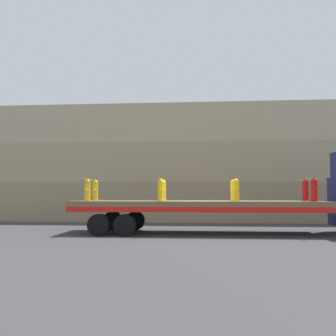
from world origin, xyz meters
TOP-DOWN VIEW (x-y plane):
  - ground_plane at (0.00, 0.00)m, footprint 120.00×120.00m
  - rock_cliff at (0.00, 6.75)m, footprint 60.00×3.30m
  - flatbed_trailer at (-0.42, 0.00)m, footprint 9.86×2.65m
  - fire_hydrant_yellow_near_0 at (-4.33, -0.56)m, footprint 0.29×0.55m
  - fire_hydrant_yellow_far_0 at (-4.33, 0.56)m, footprint 0.29×0.55m
  - fire_hydrant_yellow_near_1 at (-1.44, -0.56)m, footprint 0.29×0.55m
  - fire_hydrant_yellow_far_1 at (-1.44, 0.56)m, footprint 0.29×0.55m
  - fire_hydrant_yellow_near_2 at (1.44, -0.56)m, footprint 0.29×0.55m
  - fire_hydrant_yellow_far_2 at (1.44, 0.56)m, footprint 0.29×0.55m
  - fire_hydrant_red_near_3 at (4.33, -0.56)m, footprint 0.29×0.55m
  - fire_hydrant_red_far_3 at (4.33, 0.56)m, footprint 0.29×0.55m
  - cargo_strap_rear at (-4.33, 0.00)m, footprint 0.05×2.75m
  - cargo_strap_middle at (-1.44, 0.00)m, footprint 0.05×2.75m
  - cargo_strap_front at (4.33, 0.00)m, footprint 0.05×2.75m

SIDE VIEW (x-z plane):
  - ground_plane at x=0.00m, z-range 0.00..0.00m
  - flatbed_trailer at x=-0.42m, z-range 0.43..1.72m
  - fire_hydrant_yellow_near_0 at x=-4.33m, z-range 1.27..2.13m
  - fire_hydrant_yellow_far_0 at x=-4.33m, z-range 1.27..2.13m
  - fire_hydrant_yellow_near_1 at x=-1.44m, z-range 1.27..2.13m
  - fire_hydrant_yellow_far_1 at x=-1.44m, z-range 1.27..2.13m
  - fire_hydrant_yellow_near_2 at x=1.44m, z-range 1.27..2.13m
  - fire_hydrant_yellow_far_2 at x=1.44m, z-range 1.27..2.13m
  - fire_hydrant_red_near_3 at x=4.33m, z-range 1.27..2.13m
  - fire_hydrant_red_far_3 at x=4.33m, z-range 1.27..2.13m
  - cargo_strap_rear at x=-4.33m, z-range 2.14..2.15m
  - cargo_strap_middle at x=-1.44m, z-range 2.14..2.15m
  - cargo_strap_front at x=4.33m, z-range 2.14..2.15m
  - rock_cliff at x=0.00m, z-range 0.00..6.61m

